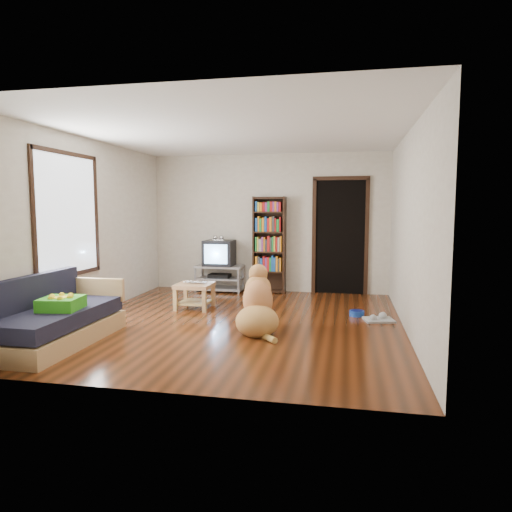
% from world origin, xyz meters
% --- Properties ---
extents(ground, '(5.00, 5.00, 0.00)m').
position_xyz_m(ground, '(0.00, 0.00, 0.00)').
color(ground, '#57260F').
rests_on(ground, ground).
extents(ceiling, '(5.00, 5.00, 0.00)m').
position_xyz_m(ceiling, '(0.00, 0.00, 2.60)').
color(ceiling, white).
rests_on(ceiling, ground).
extents(wall_back, '(4.50, 0.00, 4.50)m').
position_xyz_m(wall_back, '(0.00, 2.50, 1.30)').
color(wall_back, beige).
rests_on(wall_back, ground).
extents(wall_front, '(4.50, 0.00, 4.50)m').
position_xyz_m(wall_front, '(0.00, -2.50, 1.30)').
color(wall_front, beige).
rests_on(wall_front, ground).
extents(wall_left, '(0.00, 5.00, 5.00)m').
position_xyz_m(wall_left, '(-2.25, 0.00, 1.30)').
color(wall_left, beige).
rests_on(wall_left, ground).
extents(wall_right, '(0.00, 5.00, 5.00)m').
position_xyz_m(wall_right, '(2.25, 0.00, 1.30)').
color(wall_right, beige).
rests_on(wall_right, ground).
extents(green_cushion, '(0.48, 0.48, 0.14)m').
position_xyz_m(green_cushion, '(-1.75, -1.43, 0.49)').
color(green_cushion, green).
rests_on(green_cushion, sofa).
extents(laptop, '(0.37, 0.25, 0.03)m').
position_xyz_m(laptop, '(-0.88, 0.70, 0.41)').
color(laptop, silver).
rests_on(laptop, coffee_table).
extents(dog_bowl, '(0.22, 0.22, 0.08)m').
position_xyz_m(dog_bowl, '(1.64, 0.72, 0.04)').
color(dog_bowl, navy).
rests_on(dog_bowl, ground).
extents(grey_rag, '(0.46, 0.40, 0.03)m').
position_xyz_m(grey_rag, '(1.94, 0.47, 0.01)').
color(grey_rag, '#A9A9A9').
rests_on(grey_rag, ground).
extents(window, '(0.03, 1.46, 1.70)m').
position_xyz_m(window, '(-2.23, -0.50, 1.50)').
color(window, white).
rests_on(window, wall_left).
extents(doorway, '(1.03, 0.05, 2.19)m').
position_xyz_m(doorway, '(1.35, 2.48, 1.12)').
color(doorway, black).
rests_on(doorway, wall_back).
extents(tv_stand, '(0.90, 0.45, 0.50)m').
position_xyz_m(tv_stand, '(-0.90, 2.25, 0.27)').
color(tv_stand, '#99999E').
rests_on(tv_stand, ground).
extents(crt_tv, '(0.55, 0.52, 0.58)m').
position_xyz_m(crt_tv, '(-0.90, 2.27, 0.74)').
color(crt_tv, black).
rests_on(crt_tv, tv_stand).
extents(bookshelf, '(0.60, 0.30, 1.80)m').
position_xyz_m(bookshelf, '(0.05, 2.34, 1.00)').
color(bookshelf, black).
rests_on(bookshelf, ground).
extents(sofa, '(0.80, 1.80, 0.80)m').
position_xyz_m(sofa, '(-1.87, -1.38, 0.26)').
color(sofa, tan).
rests_on(sofa, ground).
extents(coffee_table, '(0.55, 0.55, 0.40)m').
position_xyz_m(coffee_table, '(-0.88, 0.73, 0.28)').
color(coffee_table, tan).
rests_on(coffee_table, ground).
extents(dog, '(0.64, 1.02, 0.88)m').
position_xyz_m(dog, '(0.37, -0.40, 0.32)').
color(dog, '#B57645').
rests_on(dog, ground).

